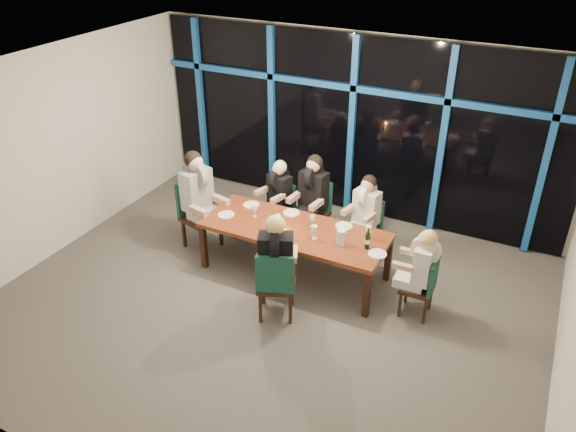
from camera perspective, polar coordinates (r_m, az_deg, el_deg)
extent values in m
plane|color=#5E5853|center=(7.59, -2.05, -8.93)|extent=(7.00, 7.00, 0.00)
cube|color=silver|center=(9.26, 6.74, 9.07)|extent=(7.00, 0.04, 3.00)
cube|color=silver|center=(4.86, -20.00, -14.45)|extent=(7.00, 0.04, 3.00)
cube|color=silver|center=(8.84, -22.75, 5.86)|extent=(0.04, 6.00, 3.00)
cube|color=white|center=(6.17, -2.56, 13.34)|extent=(7.00, 6.00, 0.04)
cube|color=black|center=(9.20, 6.61, 8.95)|extent=(6.86, 0.04, 2.94)
cube|color=#124992|center=(10.44, -8.82, 11.35)|extent=(0.10, 0.10, 2.94)
cube|color=#124992|center=(9.71, -1.64, 10.27)|extent=(0.10, 0.10, 2.94)
cube|color=#124992|center=(9.16, 6.50, 8.86)|extent=(0.10, 0.10, 2.94)
cube|color=#124992|center=(8.81, 15.39, 7.09)|extent=(0.10, 0.10, 2.94)
cube|color=#124992|center=(8.69, 24.70, 5.05)|extent=(0.10, 0.10, 2.94)
cube|color=#124992|center=(8.95, 6.74, 12.80)|extent=(6.86, 0.10, 0.10)
cube|color=#FF2D14|center=(8.99, 14.28, 12.13)|extent=(0.60, 0.05, 0.35)
cube|color=brown|center=(7.76, 0.66, -1.46)|extent=(2.60, 1.00, 0.06)
cube|color=black|center=(8.19, -8.56, -3.10)|extent=(0.08, 0.08, 0.69)
cube|color=black|center=(7.26, 8.01, -7.87)|extent=(0.08, 0.08, 0.69)
cube|color=black|center=(8.80, -5.36, -0.33)|extent=(0.08, 0.08, 0.69)
cube|color=black|center=(7.95, 10.14, -4.35)|extent=(0.08, 0.08, 0.69)
cube|color=black|center=(8.84, -1.01, 0.37)|extent=(0.50, 0.50, 0.05)
cube|color=#184F3D|center=(8.84, -0.21, 2.15)|extent=(0.40, 0.16, 0.45)
cube|color=black|center=(8.95, -2.46, -0.83)|extent=(0.04, 0.04, 0.38)
cube|color=black|center=(8.75, -1.00, -1.58)|extent=(0.04, 0.04, 0.38)
cube|color=black|center=(9.15, -1.00, -0.10)|extent=(0.04, 0.04, 0.38)
cube|color=black|center=(8.95, 0.46, -0.81)|extent=(0.04, 0.04, 0.38)
cube|color=black|center=(8.67, 2.41, 0.10)|extent=(0.51, 0.51, 0.06)
cube|color=#184F3D|center=(8.69, 3.16, 2.21)|extent=(0.46, 0.11, 0.51)
cube|color=black|center=(8.74, 0.73, -1.44)|extent=(0.05, 0.05, 0.42)
cube|color=black|center=(8.58, 2.76, -2.15)|extent=(0.05, 0.05, 0.42)
cube|color=black|center=(9.01, 2.02, -0.44)|extent=(0.05, 0.05, 0.42)
cube|color=black|center=(8.84, 4.01, -1.11)|extent=(0.05, 0.05, 0.42)
cube|color=black|center=(8.41, 7.68, -1.51)|extent=(0.49, 0.49, 0.05)
cube|color=#184F3D|center=(8.43, 8.44, 0.44)|extent=(0.41, 0.13, 0.46)
cube|color=black|center=(8.48, 6.05, -2.88)|extent=(0.04, 0.04, 0.38)
cube|color=black|center=(8.34, 7.95, -3.62)|extent=(0.04, 0.04, 0.38)
cube|color=black|center=(8.72, 7.23, -1.95)|extent=(0.04, 0.04, 0.38)
cube|color=black|center=(8.58, 9.09, -2.66)|extent=(0.04, 0.04, 0.38)
cube|color=black|center=(8.60, -8.82, -0.20)|extent=(0.60, 0.60, 0.07)
cube|color=#184F3D|center=(8.61, -9.96, 1.99)|extent=(0.17, 0.50, 0.55)
cube|color=black|center=(8.50, -8.77, -2.69)|extent=(0.05, 0.05, 0.46)
cube|color=black|center=(8.72, -6.85, -1.62)|extent=(0.05, 0.05, 0.46)
cube|color=black|center=(8.76, -10.52, -1.78)|extent=(0.05, 0.05, 0.46)
cube|color=black|center=(8.97, -8.61, -0.77)|extent=(0.05, 0.05, 0.46)
cube|color=black|center=(7.39, 13.00, -7.11)|extent=(0.41, 0.41, 0.05)
cube|color=#184F3D|center=(7.23, 14.58, -5.91)|extent=(0.05, 0.40, 0.45)
cube|color=black|center=(7.67, 11.95, -7.45)|extent=(0.04, 0.04, 0.37)
cube|color=black|center=(7.42, 11.30, -8.82)|extent=(0.04, 0.04, 0.37)
cube|color=black|center=(7.63, 14.29, -8.01)|extent=(0.04, 0.04, 0.37)
cube|color=black|center=(7.37, 13.71, -9.42)|extent=(0.04, 0.04, 0.37)
cube|color=black|center=(7.16, -1.18, -6.88)|extent=(0.62, 0.62, 0.06)
cube|color=#184F3D|center=(6.82, -1.36, -6.02)|extent=(0.46, 0.23, 0.52)
cube|color=black|center=(7.45, 0.42, -7.62)|extent=(0.05, 0.05, 0.44)
cube|color=black|center=(7.48, -2.49, -7.50)|extent=(0.05, 0.05, 0.44)
cube|color=black|center=(7.15, 0.24, -9.46)|extent=(0.05, 0.05, 0.44)
cube|color=black|center=(7.18, -2.81, -9.32)|extent=(0.05, 0.05, 0.44)
cube|color=black|center=(8.73, -1.52, 0.64)|extent=(0.42, 0.45, 0.13)
cube|color=black|center=(8.68, -0.87, 2.67)|extent=(0.41, 0.31, 0.50)
cylinder|color=black|center=(8.59, -0.88, 3.84)|extent=(0.20, 0.39, 0.38)
sphere|color=tan|center=(8.51, -0.97, 4.77)|extent=(0.19, 0.19, 0.19)
sphere|color=silver|center=(8.52, -0.80, 5.01)|extent=(0.21, 0.21, 0.21)
cube|color=tan|center=(8.66, -2.71, 2.57)|extent=(0.15, 0.28, 0.07)
cube|color=tan|center=(8.44, -1.03, 1.80)|extent=(0.15, 0.28, 0.07)
cube|color=black|center=(8.53, 1.99, 0.35)|extent=(0.42, 0.47, 0.14)
cube|color=black|center=(8.49, 2.62, 2.76)|extent=(0.43, 0.30, 0.57)
cylinder|color=black|center=(8.39, 2.66, 4.11)|extent=(0.16, 0.43, 0.42)
sphere|color=tan|center=(8.30, 2.61, 5.19)|extent=(0.21, 0.21, 0.21)
sphere|color=black|center=(8.32, 2.76, 5.48)|extent=(0.23, 0.23, 0.23)
cube|color=tan|center=(8.45, 0.57, 1.89)|extent=(0.12, 0.31, 0.08)
cube|color=tan|center=(8.26, 2.90, 1.15)|extent=(0.12, 0.31, 0.08)
cube|color=silver|center=(8.28, 7.32, -1.28)|extent=(0.40, 0.44, 0.13)
cube|color=silver|center=(8.24, 7.99, 0.94)|extent=(0.40, 0.29, 0.51)
cylinder|color=silver|center=(8.15, 8.09, 2.18)|extent=(0.17, 0.40, 0.38)
sphere|color=tan|center=(8.06, 8.11, 3.17)|extent=(0.19, 0.19, 0.19)
sphere|color=black|center=(8.08, 8.26, 3.43)|extent=(0.21, 0.21, 0.21)
cube|color=tan|center=(8.17, 6.09, 0.62)|extent=(0.13, 0.28, 0.07)
cube|color=tan|center=(8.01, 8.29, -0.18)|extent=(0.13, 0.28, 0.07)
cube|color=black|center=(8.46, -8.28, 0.16)|extent=(0.54, 0.49, 0.15)
cube|color=black|center=(8.41, -9.27, 2.70)|extent=(0.36, 0.49, 0.62)
cylinder|color=black|center=(8.30, -9.41, 4.19)|extent=(0.48, 0.21, 0.46)
sphere|color=tan|center=(8.20, -9.42, 5.40)|extent=(0.23, 0.23, 0.23)
sphere|color=black|center=(8.22, -9.64, 5.69)|extent=(0.25, 0.25, 0.25)
cube|color=tan|center=(8.18, -9.08, 0.52)|extent=(0.34, 0.16, 0.09)
cube|color=tan|center=(8.44, -6.87, 1.64)|extent=(0.34, 0.16, 0.09)
cube|color=silver|center=(7.36, 12.27, -6.36)|extent=(0.38, 0.33, 0.12)
cube|color=silver|center=(7.17, 13.62, -4.72)|extent=(0.22, 0.36, 0.50)
cylinder|color=silver|center=(7.06, 13.81, -3.41)|extent=(0.38, 0.09, 0.37)
sphere|color=tan|center=(6.98, 13.82, -2.28)|extent=(0.19, 0.19, 0.19)
sphere|color=tan|center=(6.96, 14.13, -2.15)|extent=(0.20, 0.20, 0.20)
cube|color=tan|center=(7.35, 12.34, -3.61)|extent=(0.27, 0.08, 0.07)
cube|color=tan|center=(7.05, 11.59, -5.06)|extent=(0.27, 0.08, 0.07)
cube|color=black|center=(7.20, -1.10, -5.61)|extent=(0.52, 0.55, 0.15)
cube|color=black|center=(6.86, -1.25, -4.06)|extent=(0.48, 0.39, 0.59)
cylinder|color=black|center=(6.74, -1.27, -2.43)|extent=(0.27, 0.45, 0.44)
sphere|color=tan|center=(6.66, -1.27, -0.96)|extent=(0.22, 0.22, 0.22)
sphere|color=tan|center=(6.60, -1.31, -0.91)|extent=(0.24, 0.24, 0.24)
cube|color=tan|center=(7.13, 0.62, -3.88)|extent=(0.20, 0.32, 0.08)
cube|color=tan|center=(7.16, -2.74, -3.75)|extent=(0.20, 0.32, 0.08)
cylinder|color=white|center=(8.33, -3.75, 1.14)|extent=(0.24, 0.24, 0.01)
cylinder|color=white|center=(8.11, 0.35, 0.33)|extent=(0.24, 0.24, 0.01)
cylinder|color=white|center=(7.82, 5.70, -1.03)|extent=(0.24, 0.24, 0.01)
cylinder|color=white|center=(8.11, -6.30, 0.12)|extent=(0.24, 0.24, 0.01)
cylinder|color=white|center=(7.29, 9.06, -3.81)|extent=(0.24, 0.24, 0.01)
cylinder|color=white|center=(7.46, -0.84, -2.55)|extent=(0.24, 0.24, 0.01)
cylinder|color=black|center=(7.34, 8.07, -2.55)|extent=(0.06, 0.06, 0.21)
cylinder|color=black|center=(7.26, 8.15, -1.57)|extent=(0.03, 0.03, 0.08)
cylinder|color=silver|center=(7.34, 8.07, -2.55)|extent=(0.07, 0.07, 0.06)
cylinder|color=silver|center=(7.37, 5.43, -2.18)|extent=(0.12, 0.12, 0.22)
cylinder|color=silver|center=(7.34, 5.91, -2.16)|extent=(0.02, 0.02, 0.15)
cylinder|color=#FF9B4C|center=(7.67, -0.53, -1.47)|extent=(0.05, 0.05, 0.03)
cylinder|color=silver|center=(7.81, -1.01, -0.94)|extent=(0.06, 0.06, 0.01)
cylinder|color=silver|center=(7.79, -1.01, -0.62)|extent=(0.01, 0.01, 0.10)
cylinder|color=silver|center=(7.75, -1.01, -0.09)|extent=(0.07, 0.07, 0.07)
cylinder|color=white|center=(7.80, 2.49, -1.04)|extent=(0.06, 0.06, 0.01)
cylinder|color=white|center=(7.77, 2.50, -0.72)|extent=(0.01, 0.01, 0.09)
cylinder|color=white|center=(7.73, 2.51, -0.21)|extent=(0.06, 0.06, 0.07)
cylinder|color=silver|center=(7.53, 2.70, -2.28)|extent=(0.07, 0.07, 0.01)
cylinder|color=silver|center=(7.49, 2.71, -1.90)|extent=(0.01, 0.01, 0.11)
cylinder|color=silver|center=(7.44, 2.73, -1.28)|extent=(0.08, 0.08, 0.08)
cylinder|color=silver|center=(8.04, -3.38, -0.02)|extent=(0.07, 0.07, 0.01)
cylinder|color=silver|center=(8.02, -3.40, 0.31)|extent=(0.01, 0.01, 0.10)
cylinder|color=silver|center=(7.97, -3.41, 0.86)|extent=(0.07, 0.07, 0.07)
cylinder|color=silver|center=(7.60, 8.11, -2.24)|extent=(0.07, 0.07, 0.01)
cylinder|color=silver|center=(7.57, 8.14, -1.87)|extent=(0.01, 0.01, 0.11)
cylinder|color=silver|center=(7.52, 8.19, -1.28)|extent=(0.07, 0.07, 0.08)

